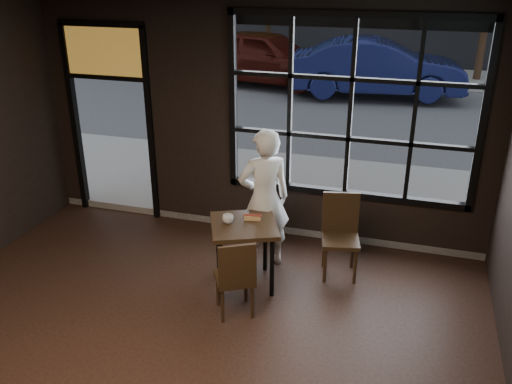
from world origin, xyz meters
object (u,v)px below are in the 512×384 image
(chair_near, at_px, (234,275))
(man, at_px, (264,199))
(cafe_table, at_px, (244,254))
(navy_car, at_px, (377,67))

(chair_near, bearing_deg, man, -120.76)
(cafe_table, distance_m, navy_car, 9.71)
(chair_near, height_order, man, man)
(cafe_table, relative_size, man, 0.45)
(cafe_table, distance_m, chair_near, 0.55)
(man, relative_size, navy_car, 0.38)
(cafe_table, bearing_deg, chair_near, -106.21)
(navy_car, bearing_deg, cafe_table, 168.95)
(navy_car, bearing_deg, man, 169.30)
(cafe_table, bearing_deg, navy_car, 63.14)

